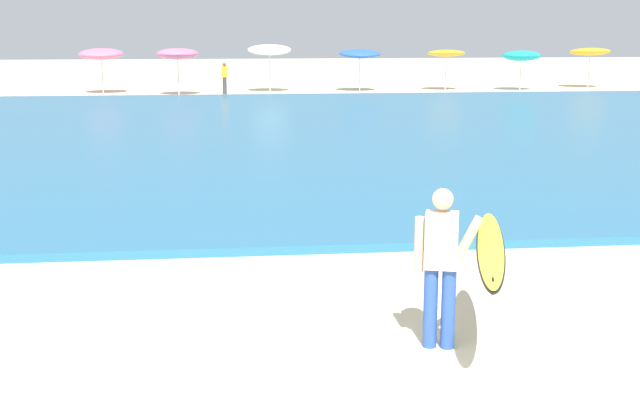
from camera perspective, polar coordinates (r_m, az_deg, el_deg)
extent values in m
cube|color=teal|center=(25.94, -4.32, 4.76)|extent=(120.00, 28.00, 0.14)
cylinder|color=#284CA3|center=(8.78, 7.74, -7.45)|extent=(0.15, 0.15, 0.88)
cylinder|color=#284CA3|center=(8.78, 8.97, -7.50)|extent=(0.15, 0.15, 0.88)
cube|color=beige|center=(8.56, 8.50, -2.81)|extent=(0.39, 0.31, 0.60)
sphere|color=beige|center=(8.46, 8.59, 0.08)|extent=(0.22, 0.22, 0.22)
cylinder|color=beige|center=(8.58, 6.95, -3.07)|extent=(0.10, 0.10, 0.58)
cylinder|color=beige|center=(8.57, 10.31, -2.71)|extent=(0.33, 0.18, 0.51)
ellipsoid|color=yellow|center=(8.58, 11.85, -3.25)|extent=(0.91, 2.29, 0.28)
ellipsoid|color=black|center=(8.58, 11.85, -3.37)|extent=(0.96, 2.38, 0.24)
cube|color=black|center=(7.72, 11.98, -5.87)|extent=(0.06, 0.14, 0.14)
cylinder|color=beige|center=(43.16, -14.99, 8.47)|extent=(0.05, 0.05, 1.90)
ellipsoid|color=pink|center=(43.12, -15.07, 9.84)|extent=(2.22, 2.25, 0.68)
cylinder|color=beige|center=(41.27, -9.89, 8.58)|extent=(0.05, 0.05, 1.94)
ellipsoid|color=pink|center=(41.23, -9.94, 10.04)|extent=(2.06, 2.06, 0.56)
cylinder|color=beige|center=(42.84, -3.54, 8.96)|extent=(0.05, 0.05, 2.09)
ellipsoid|color=white|center=(42.80, -3.56, 10.46)|extent=(2.26, 2.29, 0.68)
cylinder|color=beige|center=(43.29, 2.80, 8.86)|extent=(0.05, 0.05, 1.88)
ellipsoid|color=blue|center=(43.24, 2.81, 10.18)|extent=(2.15, 2.18, 0.59)
cylinder|color=beige|center=(44.36, 8.79, 8.82)|extent=(0.05, 0.05, 1.90)
ellipsoid|color=#F4A31E|center=(44.32, 8.83, 10.12)|extent=(1.99, 2.00, 0.43)
cylinder|color=beige|center=(45.11, 13.86, 8.56)|extent=(0.05, 0.05, 1.73)
ellipsoid|color=#19ADB2|center=(45.07, 13.92, 9.77)|extent=(2.03, 2.04, 0.60)
cylinder|color=beige|center=(48.09, 18.30, 8.61)|extent=(0.05, 0.05, 1.91)
ellipsoid|color=#F4A31E|center=(48.05, 18.38, 9.82)|extent=(2.21, 2.23, 0.53)
cylinder|color=#383842|center=(41.72, -6.68, 7.96)|extent=(0.20, 0.20, 0.84)
cube|color=orange|center=(41.68, -6.71, 8.90)|extent=(0.32, 0.20, 0.54)
sphere|color=brown|center=(41.66, -6.72, 9.41)|extent=(0.20, 0.20, 0.20)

